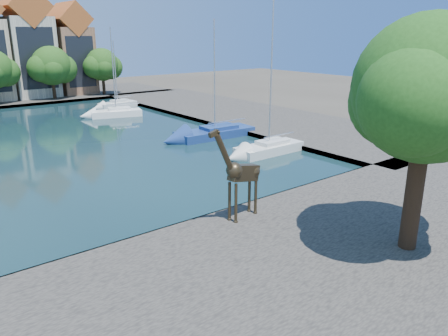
{
  "coord_description": "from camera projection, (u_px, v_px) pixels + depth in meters",
  "views": [
    {
      "loc": [
        -10.82,
        -18.36,
        10.22
      ],
      "look_at": [
        3.5,
        -0.03,
        2.97
      ],
      "focal_mm": 35.0,
      "sensor_mm": 36.0,
      "label": 1
    }
  ],
  "objects": [
    {
      "name": "townhouse_east_mid",
      "position": [
        28.0,
        47.0,
        67.93
      ],
      "size": [
        6.43,
        9.18,
        16.65
      ],
      "color": "#BDB6A1",
      "rests_on": "far_quay"
    },
    {
      "name": "townhouse_east_end",
      "position": [
        70.0,
        52.0,
        72.05
      ],
      "size": [
        5.44,
        9.18,
        14.43
      ],
      "color": "#895D42",
      "rests_on": "far_quay"
    },
    {
      "name": "far_tree_far_east",
      "position": [
        103.0,
        66.0,
        70.34
      ],
      "size": [
        6.76,
        5.2,
        7.36
      ],
      "color": "#332114",
      "rests_on": "far_quay"
    },
    {
      "name": "water_basin",
      "position": [
        39.0,
        145.0,
        41.26
      ],
      "size": [
        38.0,
        50.0,
        0.08
      ],
      "primitive_type": "cube",
      "color": "black",
      "rests_on": "ground"
    },
    {
      "name": "sailboat_right_a",
      "position": [
        269.0,
        146.0,
        38.07
      ],
      "size": [
        6.49,
        2.33,
        12.89
      ],
      "color": "silver",
      "rests_on": "water_basin"
    },
    {
      "name": "far_tree_east",
      "position": [
        52.0,
        67.0,
        65.59
      ],
      "size": [
        7.54,
        5.8,
        7.84
      ],
      "color": "#332114",
      "rests_on": "far_quay"
    },
    {
      "name": "sailboat_right_d",
      "position": [
        118.0,
        103.0,
        61.15
      ],
      "size": [
        5.38,
        2.25,
        9.09
      ],
      "color": "silver",
      "rests_on": "water_basin"
    },
    {
      "name": "right_quay",
      "position": [
        241.0,
        114.0,
        55.89
      ],
      "size": [
        14.0,
        52.0,
        0.5
      ],
      "primitive_type": "cube",
      "color": "#44413B",
      "rests_on": "ground"
    },
    {
      "name": "plane_tree",
      "position": [
        429.0,
        95.0,
        18.63
      ],
      "size": [
        8.32,
        6.4,
        10.62
      ],
      "color": "#332114",
      "rests_on": "near_quay"
    },
    {
      "name": "sailboat_right_c",
      "position": [
        116.0,
        112.0,
        54.8
      ],
      "size": [
        6.5,
        3.8,
        10.78
      ],
      "color": "white",
      "rests_on": "water_basin"
    },
    {
      "name": "giraffe_statue",
      "position": [
        240.0,
        173.0,
        23.14
      ],
      "size": [
        3.66,
        0.95,
        5.23
      ],
      "color": "#332919",
      "rests_on": "near_quay"
    },
    {
      "name": "ground",
      "position": [
        172.0,
        233.0,
        23.21
      ],
      "size": [
        160.0,
        160.0,
        0.0
      ],
      "primitive_type": "plane",
      "color": "#38332B",
      "rests_on": "ground"
    },
    {
      "name": "sailboat_right_b",
      "position": [
        215.0,
        131.0,
        44.01
      ],
      "size": [
        8.28,
        3.25,
        11.35
      ],
      "color": "navy",
      "rests_on": "water_basin"
    },
    {
      "name": "near_quay",
      "position": [
        261.0,
        287.0,
        17.87
      ],
      "size": [
        50.0,
        14.0,
        0.5
      ],
      "primitive_type": "cube",
      "color": "#44413B",
      "rests_on": "ground"
    }
  ]
}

